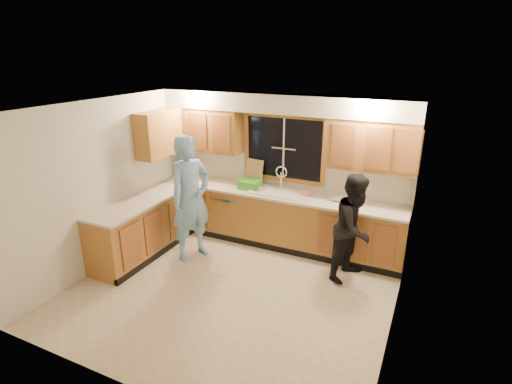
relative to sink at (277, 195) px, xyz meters
The scene contains 26 objects.
floor 1.82m from the sink, 90.00° to the right, with size 4.20×4.20×0.00m, color beige.
ceiling 2.29m from the sink, 90.00° to the right, with size 4.20×4.20×0.00m, color silver.
wall_back 0.49m from the sink, 90.00° to the left, with size 4.20×4.20×0.00m, color silver.
wall_left 2.67m from the sink, 142.62° to the right, with size 3.80×3.80×0.00m, color silver.
wall_right 2.67m from the sink, 37.38° to the right, with size 3.80×3.80×0.00m, color silver.
base_cabinets_back 0.42m from the sink, 90.00° to the right, with size 4.20×0.60×0.88m, color #AC7332.
base_cabinets_left 2.23m from the sink, 145.12° to the right, with size 0.60×1.90×0.88m, color #AC7332.
countertop_back 0.04m from the sink, 90.00° to the right, with size 4.20×0.63×0.04m, color beige.
countertop_left 2.18m from the sink, 144.90° to the right, with size 0.63×1.90×0.04m, color beige.
upper_cabinets_left 1.72m from the sink, behind, with size 1.35×0.33×0.75m, color #AC7332.
upper_cabinets_right 1.72m from the sink, ahead, with size 1.35×0.33×0.75m, color #AC7332.
upper_cabinets_return 2.21m from the sink, 165.94° to the right, with size 0.33×0.90×0.75m, color #AC7332.
soffit 1.49m from the sink, 90.00° to the left, with size 4.20×0.35×0.30m, color silver.
window_frame 0.79m from the sink, 90.00° to the left, with size 1.44×0.03×1.14m.
sink is the anchor object (origin of this frame).
dishwasher 0.96m from the sink, behind, with size 0.60×0.56×0.82m, color white.
stove 2.60m from the sink, 134.61° to the right, with size 0.58×0.75×0.90m, color white.
man 1.42m from the sink, 136.03° to the right, with size 0.72×0.47×1.97m, color #71A7D6.
woman 1.51m from the sink, 20.52° to the right, with size 0.76×0.59×1.57m, color black.
knife_block 1.86m from the sink, behind, with size 0.13×0.11×0.23m, color #99582A.
cutting_board 0.62m from the sink, 157.30° to the left, with size 0.34×0.02×0.45m, color tan.
dish_crate 0.50m from the sink, behind, with size 0.32×0.30×0.15m, color green.
soap_bottle 0.50m from the sink, ahead, with size 0.08×0.08×0.17m, color #D7517B.
bowl 1.00m from the sink, ahead, with size 0.22×0.22×0.05m, color silver.
can_left 0.41m from the sink, 164.39° to the right, with size 0.06×0.06×0.11m, color #C3B596.
can_right 0.28m from the sink, 152.93° to the right, with size 0.07×0.07×0.12m, color #C3B596.
Camera 1 is at (2.32, -4.14, 3.15)m, focal length 28.00 mm.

